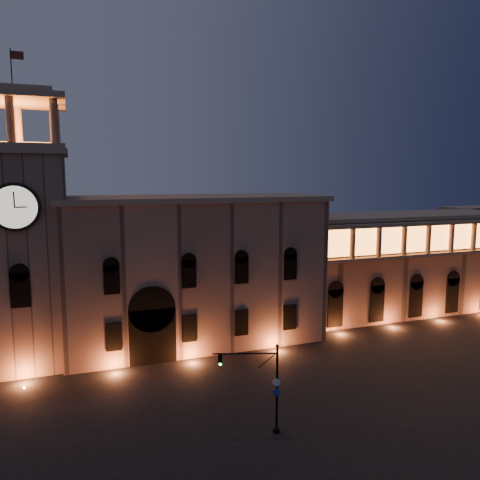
% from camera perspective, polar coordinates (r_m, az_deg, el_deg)
% --- Properties ---
extents(ground, '(160.00, 160.00, 0.00)m').
position_cam_1_polar(ground, '(40.71, 5.59, -21.44)').
color(ground, black).
rests_on(ground, ground).
extents(government_building, '(30.80, 12.80, 17.60)m').
position_cam_1_polar(government_building, '(56.70, -5.78, -3.58)').
color(government_building, '#7E6252').
rests_on(government_building, ground).
extents(clock_tower, '(9.80, 9.80, 32.40)m').
position_cam_1_polar(clock_tower, '(53.76, -24.99, -0.85)').
color(clock_tower, '#7E6252').
rests_on(clock_tower, ground).
extents(colonnade_wing, '(40.60, 11.50, 14.50)m').
position_cam_1_polar(colonnade_wing, '(74.44, 20.20, -2.45)').
color(colonnade_wing, '#795D4D').
rests_on(colonnade_wing, ground).
extents(traffic_light, '(5.00, 1.88, 7.17)m').
position_cam_1_polar(traffic_light, '(37.78, 3.13, -17.42)').
color(traffic_light, black).
rests_on(traffic_light, ground).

